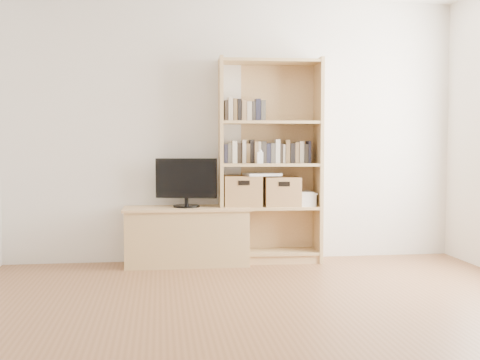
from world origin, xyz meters
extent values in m
cube|color=brown|center=(0.00, 0.00, 0.00)|extent=(4.50, 5.00, 0.01)
cube|color=silver|center=(0.00, 2.50, 1.30)|extent=(4.50, 0.02, 2.60)
cube|color=tan|center=(-0.49, 2.28, 0.27)|extent=(1.16, 0.44, 0.53)
cube|color=tan|center=(0.33, 2.32, 1.00)|extent=(1.01, 0.40, 1.99)
cube|color=black|center=(-0.49, 2.28, 0.79)|extent=(0.58, 0.17, 0.46)
cube|color=#202131|center=(0.33, 2.35, 1.09)|extent=(0.89, 0.24, 0.24)
cube|color=#202131|center=(0.11, 2.35, 1.47)|extent=(0.35, 0.15, 0.18)
cube|color=white|center=(0.21, 2.22, 1.03)|extent=(0.06, 0.04, 0.11)
cube|color=#AA834D|center=(0.06, 2.33, 0.70)|extent=(0.38, 0.32, 0.30)
cube|color=#AA834D|center=(0.45, 2.31, 0.70)|extent=(0.36, 0.31, 0.28)
cube|color=silver|center=(0.25, 2.30, 0.86)|extent=(0.37, 0.29, 0.03)
cube|color=silver|center=(0.67, 2.30, 0.61)|extent=(0.18, 0.25, 0.12)
camera|label=1|loc=(-0.74, -3.46, 1.17)|focal=45.00mm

